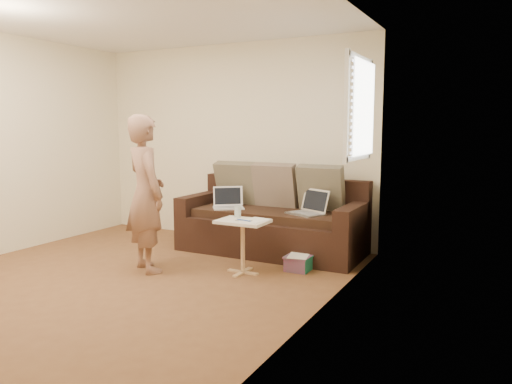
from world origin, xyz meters
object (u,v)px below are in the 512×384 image
(laptop_silver, at_px, (305,214))
(laptop_white, at_px, (228,208))
(side_table, at_px, (243,247))
(striped_box, at_px, (299,263))
(drinking_glass, at_px, (238,212))
(person, at_px, (146,194))
(sofa, at_px, (271,218))

(laptop_silver, distance_m, laptop_white, 0.99)
(side_table, height_order, striped_box, side_table)
(laptop_white, distance_m, drinking_glass, 0.83)
(person, xyz_separation_m, side_table, (0.95, 0.36, -0.54))
(sofa, distance_m, drinking_glass, 0.84)
(drinking_glass, relative_size, striped_box, 0.46)
(sofa, height_order, person, person)
(laptop_white, bearing_deg, drinking_glass, -89.58)
(person, distance_m, striped_box, 1.77)
(laptop_white, bearing_deg, sofa, -19.83)
(laptop_white, xyz_separation_m, side_table, (0.63, -0.77, -0.24))
(laptop_silver, bearing_deg, side_table, -88.16)
(side_table, bearing_deg, laptop_silver, 66.40)
(laptop_silver, relative_size, side_table, 0.71)
(sofa, bearing_deg, laptop_white, -162.87)
(striped_box, bearing_deg, laptop_white, 159.27)
(side_table, distance_m, drinking_glass, 0.38)
(side_table, xyz_separation_m, drinking_glass, (-0.12, 0.12, 0.34))
(side_table, bearing_deg, person, -159.10)
(laptop_white, bearing_deg, laptop_silver, -33.97)
(laptop_silver, relative_size, laptop_white, 1.10)
(striped_box, bearing_deg, drinking_glass, -158.37)
(sofa, relative_size, person, 1.34)
(sofa, height_order, side_table, sofa)
(person, relative_size, drinking_glass, 13.71)
(sofa, xyz_separation_m, person, (-0.84, -1.30, 0.40))
(sofa, xyz_separation_m, laptop_white, (-0.51, -0.16, 0.10))
(laptop_silver, height_order, drinking_glass, drinking_glass)
(laptop_white, height_order, striped_box, laptop_white)
(laptop_silver, relative_size, striped_box, 1.53)
(laptop_white, distance_m, striped_box, 1.26)
(laptop_white, xyz_separation_m, striped_box, (1.11, -0.42, -0.44))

